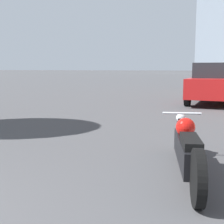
# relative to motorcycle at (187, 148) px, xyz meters

# --- Properties ---
(motorcycle) EXTENTS (0.91, 2.60, 0.74)m
(motorcycle) POSITION_rel_motorcycle_xyz_m (0.00, 0.00, 0.00)
(motorcycle) COLOR black
(motorcycle) RESTS_ON ground_plane
(parked_car_red) EXTENTS (2.01, 4.13, 1.66)m
(parked_car_red) POSITION_rel_motorcycle_xyz_m (-0.22, 9.14, 0.46)
(parked_car_red) COLOR red
(parked_car_red) RESTS_ON ground_plane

